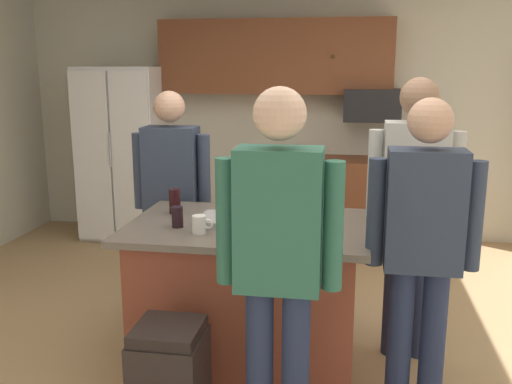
% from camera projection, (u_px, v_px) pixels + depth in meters
% --- Properties ---
extents(floor, '(7.04, 7.04, 0.00)m').
position_uv_depth(floor, '(280.00, 353.00, 3.73)').
color(floor, tan).
rests_on(floor, ground).
extents(back_wall, '(6.40, 0.10, 2.60)m').
position_uv_depth(back_wall, '(314.00, 116.00, 6.14)').
color(back_wall, beige).
rests_on(back_wall, ground).
extents(cabinet_run_upper, '(2.40, 0.38, 0.75)m').
position_uv_depth(cabinet_run_upper, '(275.00, 57.00, 5.88)').
color(cabinet_run_upper, brown).
extents(cabinet_run_lower, '(1.80, 0.63, 0.90)m').
position_uv_depth(cabinet_run_lower, '(368.00, 202.00, 5.92)').
color(cabinet_run_lower, brown).
rests_on(cabinet_run_lower, ground).
extents(refrigerator, '(0.85, 0.76, 1.83)m').
position_uv_depth(refrigerator, '(125.00, 153.00, 6.15)').
color(refrigerator, white).
rests_on(refrigerator, ground).
extents(microwave_over_range, '(0.56, 0.40, 0.32)m').
position_uv_depth(microwave_over_range, '(372.00, 105.00, 5.72)').
color(microwave_over_range, black).
extents(kitchen_island, '(1.42, 0.96, 0.92)m').
position_uv_depth(kitchen_island, '(248.00, 295.00, 3.49)').
color(kitchen_island, brown).
rests_on(kitchen_island, ground).
extents(person_guest_by_door, '(0.57, 0.23, 1.78)m').
position_uv_depth(person_guest_by_door, '(413.00, 200.00, 3.50)').
color(person_guest_by_door, '#232D4C').
rests_on(person_guest_by_door, ground).
extents(person_elder_center, '(0.57, 0.23, 1.76)m').
position_uv_depth(person_elder_center, '(278.00, 253.00, 2.55)').
color(person_elder_center, '#232D4C').
rests_on(person_elder_center, ground).
extents(person_guest_left, '(0.57, 0.22, 1.67)m').
position_uv_depth(person_guest_left, '(172.00, 190.00, 4.10)').
color(person_guest_left, '#383842').
rests_on(person_guest_left, ground).
extents(person_guest_right, '(0.57, 0.22, 1.69)m').
position_uv_depth(person_guest_right, '(423.00, 240.00, 2.89)').
color(person_guest_right, '#232D4C').
rests_on(person_guest_right, ground).
extents(glass_dark_ale, '(0.07, 0.07, 0.15)m').
position_uv_depth(glass_dark_ale, '(298.00, 201.00, 3.63)').
color(glass_dark_ale, '#321C13').
rests_on(glass_dark_ale, kitchen_island).
extents(glass_short_whisky, '(0.07, 0.07, 0.12)m').
position_uv_depth(glass_short_whisky, '(177.00, 217.00, 3.30)').
color(glass_short_whisky, black).
rests_on(glass_short_whisky, kitchen_island).
extents(glass_stout_tall, '(0.07, 0.07, 0.16)m').
position_uv_depth(glass_stout_tall, '(175.00, 201.00, 3.61)').
color(glass_stout_tall, black).
rests_on(glass_stout_tall, kitchen_island).
extents(tumbler_amber, '(0.06, 0.06, 0.15)m').
position_uv_depth(tumbler_amber, '(285.00, 225.00, 3.09)').
color(tumbler_amber, black).
rests_on(tumbler_amber, kitchen_island).
extents(glass_pilsner, '(0.07, 0.07, 0.13)m').
position_uv_depth(glass_pilsner, '(253.00, 204.00, 3.60)').
color(glass_pilsner, black).
rests_on(glass_pilsner, kitchen_island).
extents(mug_ceramic_white, '(0.12, 0.08, 0.10)m').
position_uv_depth(mug_ceramic_white, '(200.00, 224.00, 3.18)').
color(mug_ceramic_white, white).
rests_on(mug_ceramic_white, kitchen_island).
extents(mug_blue_stoneware, '(0.13, 0.08, 0.11)m').
position_uv_depth(mug_blue_stoneware, '(235.00, 226.00, 3.15)').
color(mug_blue_stoneware, '#4C6B99').
rests_on(mug_blue_stoneware, kitchen_island).
extents(serving_tray, '(0.44, 0.30, 0.04)m').
position_uv_depth(serving_tray, '(237.00, 221.00, 3.38)').
color(serving_tray, '#B7B7BC').
rests_on(serving_tray, kitchen_island).
extents(trash_bin, '(0.34, 0.34, 0.61)m').
position_uv_depth(trash_bin, '(170.00, 383.00, 2.83)').
color(trash_bin, black).
rests_on(trash_bin, ground).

